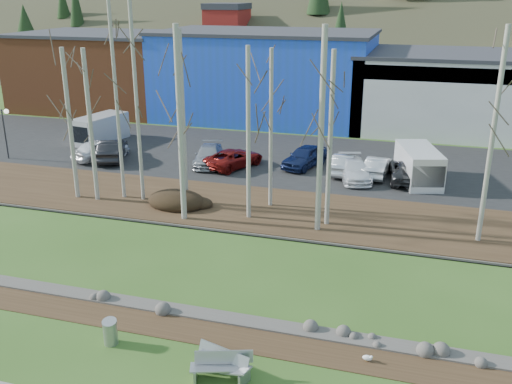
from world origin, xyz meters
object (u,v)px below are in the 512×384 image
(bench_damaged, at_px, (224,363))
(car_0, at_px, (101,149))
(seagull, at_px, (368,358))
(car_1, at_px, (112,150))
(van_white, at_px, (419,166))
(car_2, at_px, (234,158))
(van_grey, at_px, (99,129))
(car_8, at_px, (378,166))
(bench_intact, at_px, (221,366))
(car_3, at_px, (209,155))
(car_5, at_px, (344,164))
(litter_bin, at_px, (110,333))
(car_7, at_px, (354,170))
(car_6, at_px, (408,171))
(car_4, at_px, (305,157))
(street_lamp, at_px, (3,119))

(bench_damaged, xyz_separation_m, car_0, (-17.03, 20.89, 0.45))
(seagull, height_order, car_1, car_1)
(van_white, bearing_deg, bench_damaged, -119.70)
(car_1, bearing_deg, car_0, -17.95)
(seagull, distance_m, car_2, 22.78)
(van_grey, bearing_deg, car_8, 4.19)
(bench_damaged, height_order, van_white, van_white)
(bench_intact, distance_m, car_3, 23.79)
(car_5, xyz_separation_m, van_grey, (-20.49, 2.71, 0.41))
(litter_bin, bearing_deg, seagull, 9.79)
(van_white, bearing_deg, car_7, 172.35)
(car_0, relative_size, van_grey, 0.85)
(litter_bin, distance_m, car_5, 22.66)
(car_5, xyz_separation_m, car_7, (0.82, -1.17, -0.01))
(car_0, bearing_deg, car_6, -154.68)
(car_0, bearing_deg, van_grey, -35.28)
(bench_damaged, relative_size, car_7, 0.45)
(car_3, height_order, car_6, car_6)
(bench_intact, bearing_deg, seagull, 8.35)
(seagull, bearing_deg, van_grey, 152.93)
(car_2, relative_size, car_3, 1.02)
(litter_bin, bearing_deg, car_6, 66.67)
(car_6, height_order, car_7, car_6)
(car_3, distance_m, car_7, 10.40)
(car_6, relative_size, van_white, 0.90)
(car_2, xyz_separation_m, car_8, (9.86, 0.84, 0.01))
(bench_intact, relative_size, car_3, 0.44)
(bench_damaged, height_order, car_3, car_3)
(bench_intact, height_order, car_5, car_5)
(car_4, distance_m, car_6, 7.17)
(car_0, distance_m, car_3, 8.18)
(seagull, relative_size, car_6, 0.08)
(street_lamp, xyz_separation_m, car_8, (26.61, 3.51, -2.29))
(litter_bin, relative_size, car_1, 0.19)
(car_7, bearing_deg, car_0, 164.91)
(street_lamp, bearing_deg, car_1, 29.30)
(car_2, xyz_separation_m, van_white, (12.53, 0.23, 0.45))
(litter_bin, height_order, car_5, car_5)
(car_3, bearing_deg, car_5, -9.28)
(seagull, height_order, van_grey, van_grey)
(car_1, distance_m, van_grey, 5.73)
(car_7, relative_size, van_grey, 0.87)
(seagull, relative_size, car_4, 0.09)
(litter_bin, distance_m, car_8, 23.26)
(litter_bin, xyz_separation_m, van_white, (10.01, 21.46, 0.80))
(car_8, height_order, van_grey, van_grey)
(car_7, bearing_deg, car_4, 137.29)
(litter_bin, relative_size, seagull, 2.18)
(van_white, height_order, van_grey, van_white)
(car_6, bearing_deg, van_white, 165.33)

